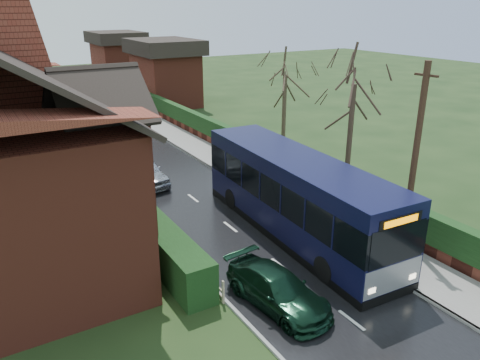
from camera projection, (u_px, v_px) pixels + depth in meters
ground at (253, 245)px, 20.16m from camera, size 140.00×140.00×0.00m
road at (164, 176)px, 28.19m from camera, size 6.00×100.00×0.02m
pavement at (226, 164)px, 30.21m from camera, size 2.50×100.00×0.14m
kerb_right at (209, 167)px, 29.63m from camera, size 0.12×100.00×0.14m
kerb_left at (115, 185)px, 26.70m from camera, size 0.12×100.00×0.10m
front_hedge at (127, 207)px, 22.02m from camera, size 1.20×16.00×1.60m
picket_fence at (143, 210)px, 22.50m from camera, size 0.10×16.00×0.90m
right_wall_hedge at (246, 146)px, 30.62m from camera, size 0.60×50.00×1.80m
brick_house at (0, 151)px, 18.25m from camera, size 9.30×14.60×10.30m
bus at (296, 197)px, 20.56m from camera, size 3.32×12.00×3.61m
car_silver at (142, 171)px, 26.82m from camera, size 2.08×4.59×1.53m
car_green at (278, 289)px, 15.94m from camera, size 2.24×4.49×1.25m
car_distant at (85, 95)px, 50.14m from camera, size 1.64×3.71×1.18m
bus_stop_sign at (256, 154)px, 26.25m from camera, size 0.11×0.43×2.81m
telegraph_pole at (415, 156)px, 19.07m from camera, size 0.27×1.00×7.74m
tree_right_near at (355, 76)px, 23.76m from camera, size 3.91×3.91×8.45m
tree_right_far at (285, 70)px, 30.77m from camera, size 3.92×3.92×7.57m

